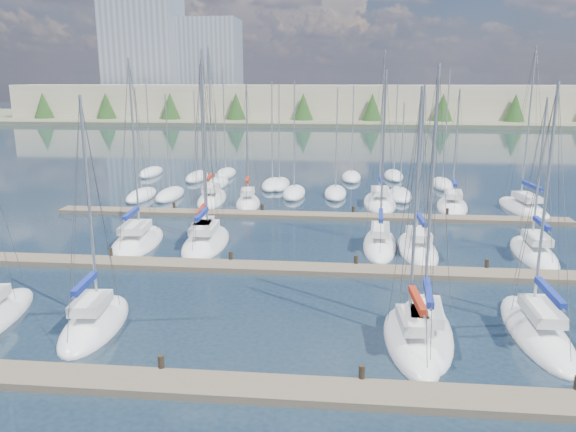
# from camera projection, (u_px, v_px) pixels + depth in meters

# --- Properties ---
(ground) EXTENTS (400.00, 400.00, 0.00)m
(ground) POSITION_uv_depth(u_px,v_px,m) (322.00, 165.00, 77.41)
(ground) COLOR #1D2D3B
(ground) RESTS_ON ground
(dock_near) EXTENTS (44.00, 1.93, 1.10)m
(dock_near) POSITION_uv_depth(u_px,v_px,m) (256.00, 389.00, 21.34)
(dock_near) COLOR #6B5E4C
(dock_near) RESTS_ON ground
(dock_mid) EXTENTS (44.00, 1.93, 1.10)m
(dock_mid) POSITION_uv_depth(u_px,v_px,m) (291.00, 268.00, 34.87)
(dock_mid) COLOR #6B5E4C
(dock_mid) RESTS_ON ground
(dock_far) EXTENTS (44.00, 1.93, 1.10)m
(dock_far) POSITION_uv_depth(u_px,v_px,m) (307.00, 215.00, 48.40)
(dock_far) COLOR #6B5E4C
(dock_far) RESTS_ON ground
(sailboat_n) EXTENTS (3.28, 8.74, 15.31)m
(sailboat_n) POSITION_uv_depth(u_px,v_px,m) (212.00, 199.00, 54.92)
(sailboat_n) COLOR white
(sailboat_n) RESTS_ON ground
(sailboat_j) EXTENTS (3.29, 8.70, 14.35)m
(sailboat_j) POSITION_uv_depth(u_px,v_px,m) (206.00, 242.00, 40.38)
(sailboat_j) COLOR white
(sailboat_j) RESTS_ON ground
(sailboat_h) EXTENTS (3.76, 8.45, 13.78)m
(sailboat_h) POSITION_uv_depth(u_px,v_px,m) (137.00, 242.00, 40.53)
(sailboat_h) COLOR white
(sailboat_h) RESTS_ON ground
(sailboat_i) EXTENTS (3.00, 8.36, 13.46)m
(sailboat_i) POSITION_uv_depth(u_px,v_px,m) (205.00, 237.00, 41.50)
(sailboat_i) COLOR white
(sailboat_i) RESTS_ON ground
(sailboat_c) EXTENTS (3.16, 7.03, 11.68)m
(sailboat_c) POSITION_uv_depth(u_px,v_px,m) (95.00, 323.00, 26.96)
(sailboat_c) COLOR white
(sailboat_c) RESTS_ON ground
(sailboat_l) EXTENTS (2.80, 7.94, 12.05)m
(sailboat_l) POSITION_uv_depth(u_px,v_px,m) (417.00, 249.00, 38.80)
(sailboat_l) COLOR white
(sailboat_l) RESTS_ON ground
(sailboat_m) EXTENTS (2.76, 8.02, 11.22)m
(sailboat_m) POSITION_uv_depth(u_px,v_px,m) (534.00, 253.00, 37.82)
(sailboat_m) COLOR white
(sailboat_m) RESTS_ON ground
(sailboat_f) EXTENTS (2.43, 8.54, 12.27)m
(sailboat_f) POSITION_uv_depth(u_px,v_px,m) (536.00, 331.00, 26.16)
(sailboat_f) COLOR white
(sailboat_f) RESTS_ON ground
(sailboat_e) EXTENTS (3.23, 8.32, 13.01)m
(sailboat_e) POSITION_uv_depth(u_px,v_px,m) (424.00, 331.00, 26.12)
(sailboat_e) COLOR white
(sailboat_e) RESTS_ON ground
(sailboat_q) EXTENTS (3.76, 8.11, 11.46)m
(sailboat_q) POSITION_uv_depth(u_px,v_px,m) (452.00, 206.00, 51.90)
(sailboat_q) COLOR white
(sailboat_q) RESTS_ON ground
(sailboat_k) EXTENTS (2.80, 8.63, 12.99)m
(sailboat_k) POSITION_uv_depth(u_px,v_px,m) (380.00, 244.00, 39.93)
(sailboat_k) COLOR white
(sailboat_k) RESTS_ON ground
(sailboat_p) EXTENTS (3.02, 8.91, 14.90)m
(sailboat_p) POSITION_uv_depth(u_px,v_px,m) (380.00, 202.00, 53.38)
(sailboat_p) COLOR white
(sailboat_p) RESTS_ON ground
(sailboat_d) EXTENTS (2.70, 7.36, 12.07)m
(sailboat_d) POSITION_uv_depth(u_px,v_px,m) (411.00, 341.00, 25.12)
(sailboat_d) COLOR white
(sailboat_d) RESTS_ON ground
(sailboat_o) EXTENTS (2.99, 6.39, 11.92)m
(sailboat_o) POSITION_uv_depth(u_px,v_px,m) (248.00, 203.00, 53.04)
(sailboat_o) COLOR white
(sailboat_o) RESTS_ON ground
(sailboat_r) EXTENTS (3.77, 9.67, 15.21)m
(sailboat_r) POSITION_uv_depth(u_px,v_px,m) (524.00, 209.00, 50.75)
(sailboat_r) COLOR white
(sailboat_r) RESTS_ON ground
(distant_boats) EXTENTS (36.93, 20.75, 13.30)m
(distant_boats) POSITION_uv_depth(u_px,v_px,m) (276.00, 184.00, 62.08)
(distant_boats) COLOR #9EA0A5
(distant_boats) RESTS_ON ground
(shoreline) EXTENTS (400.00, 60.00, 38.00)m
(shoreline) POSITION_uv_depth(u_px,v_px,m) (290.00, 94.00, 163.69)
(shoreline) COLOR #666B51
(shoreline) RESTS_ON ground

